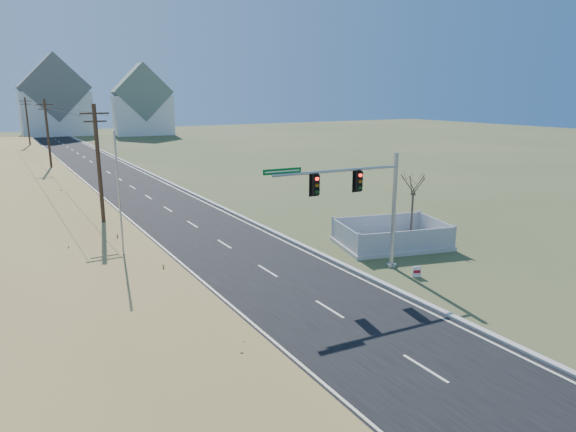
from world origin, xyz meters
The scene contains 13 objects.
ground centered at (0.00, 0.00, 0.00)m, with size 260.00×260.00×0.00m, color #3D4E26.
road centered at (0.00, 50.00, 0.03)m, with size 8.00×180.00×0.06m, color black.
curb centered at (4.15, 50.00, 0.09)m, with size 0.30×180.00×0.18m, color #B2AFA8.
utility_pole_near centered at (-6.50, 15.00, 4.68)m, with size 1.80×0.26×9.00m.
utility_pole_mid centered at (-6.50, 45.00, 4.68)m, with size 1.80×0.26×9.00m.
utility_pole_far centered at (-6.50, 75.00, 4.68)m, with size 1.80×0.26×9.00m.
condo_n centered at (2.00, 112.00, 7.61)m, with size 15.27×10.20×18.54m.
condo_ne centered at (20.00, 104.00, 6.84)m, with size 14.12×10.51×16.52m.
traffic_signal_mast centered at (4.67, 1.32, 4.07)m, with size 8.18×0.86×6.52m.
fence_enclosure centered at (9.31, 4.41, 0.30)m, with size 7.70×6.14×1.55m.
open_sign centered at (6.54, -0.80, 0.32)m, with size 0.46×0.24×0.59m.
flagpole centered at (-7.00, 7.18, 3.13)m, with size 0.35×0.35×7.84m.
bare_tree centered at (11.73, 5.14, 3.81)m, with size 1.79×1.79×4.73m.
Camera 1 is at (-12.60, -19.83, 9.65)m, focal length 32.00 mm.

